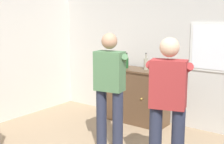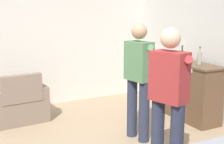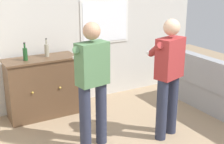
% 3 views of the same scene
% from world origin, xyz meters
% --- Properties ---
extents(wall_back_with_window, '(5.20, 0.15, 2.80)m').
position_xyz_m(wall_back_with_window, '(0.01, 2.66, 1.40)').
color(wall_back_with_window, beige).
rests_on(wall_back_with_window, ground).
extents(sideboard_cabinet, '(1.13, 0.49, 0.98)m').
position_xyz_m(sideboard_cabinet, '(-0.64, 2.30, 0.49)').
color(sideboard_cabinet, brown).
rests_on(sideboard_cabinet, ground).
extents(bottle_wine_green, '(0.07, 0.07, 0.29)m').
position_xyz_m(bottle_wine_green, '(-0.51, 2.34, 1.08)').
color(bottle_wine_green, gray).
rests_on(bottle_wine_green, sideboard_cabinet).
extents(bottle_liquor_amber, '(0.07, 0.07, 0.28)m').
position_xyz_m(bottle_liquor_amber, '(-0.87, 2.27, 1.08)').
color(bottle_liquor_amber, '#1E4C23').
rests_on(bottle_liquor_amber, sideboard_cabinet).
extents(person_standing_left, '(0.55, 0.50, 1.68)m').
position_xyz_m(person_standing_left, '(-0.34, 1.06, 0.94)').
color(person_standing_left, '#282D42').
rests_on(person_standing_left, ground).
extents(person_standing_right, '(0.53, 0.52, 1.68)m').
position_xyz_m(person_standing_right, '(0.68, 0.80, 0.94)').
color(person_standing_right, '#282D42').
rests_on(person_standing_right, ground).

